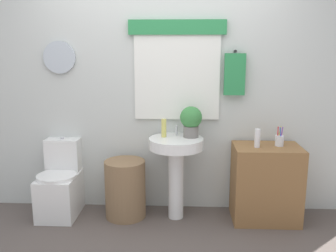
{
  "coord_description": "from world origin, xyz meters",
  "views": [
    {
      "loc": [
        0.23,
        -2.5,
        1.64
      ],
      "look_at": [
        0.08,
        0.8,
        0.94
      ],
      "focal_mm": 38.85,
      "sensor_mm": 36.0,
      "label": 1
    }
  ],
  "objects": [
    {
      "name": "toilet",
      "position": [
        -1.0,
        0.88,
        0.29
      ],
      "size": [
        0.38,
        0.51,
        0.76
      ],
      "color": "white",
      "rests_on": "ground_plane"
    },
    {
      "name": "laundry_hamper",
      "position": [
        -0.34,
        0.85,
        0.29
      ],
      "size": [
        0.4,
        0.4,
        0.57
      ],
      "primitive_type": "cylinder",
      "color": "#846647",
      "rests_on": "ground_plane"
    },
    {
      "name": "back_wall",
      "position": [
        0.0,
        1.15,
        1.3
      ],
      "size": [
        4.4,
        0.18,
        2.6
      ],
      "color": "silver",
      "rests_on": "ground_plane"
    },
    {
      "name": "potted_plant",
      "position": [
        0.3,
        0.91,
        0.97
      ],
      "size": [
        0.21,
        0.21,
        0.3
      ],
      "color": "slate",
      "rests_on": "pedestal_sink"
    },
    {
      "name": "lotion_bottle",
      "position": [
        0.91,
        0.81,
        0.83
      ],
      "size": [
        0.05,
        0.05,
        0.18
      ],
      "primitive_type": "cylinder",
      "color": "white",
      "rests_on": "wooden_cabinet"
    },
    {
      "name": "pedestal_sink",
      "position": [
        0.16,
        0.85,
        0.61
      ],
      "size": [
        0.52,
        0.52,
        0.81
      ],
      "color": "white",
      "rests_on": "ground_plane"
    },
    {
      "name": "soap_bottle",
      "position": [
        0.04,
        0.9,
        0.89
      ],
      "size": [
        0.05,
        0.05,
        0.18
      ],
      "primitive_type": "cylinder",
      "color": "#DBD166",
      "rests_on": "pedestal_sink"
    },
    {
      "name": "toothbrush_cup",
      "position": [
        1.13,
        0.87,
        0.79
      ],
      "size": [
        0.08,
        0.08,
        0.19
      ],
      "color": "silver",
      "rests_on": "wooden_cabinet"
    },
    {
      "name": "faucet",
      "position": [
        0.16,
        0.97,
        0.86
      ],
      "size": [
        0.03,
        0.03,
        0.1
      ],
      "primitive_type": "cylinder",
      "color": "silver",
      "rests_on": "pedestal_sink"
    },
    {
      "name": "wooden_cabinet",
      "position": [
        1.02,
        0.85,
        0.37
      ],
      "size": [
        0.63,
        0.44,
        0.74
      ],
      "primitive_type": "cube",
      "color": "olive",
      "rests_on": "ground_plane"
    }
  ]
}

